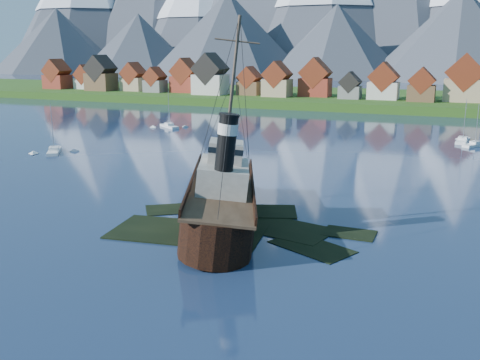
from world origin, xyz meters
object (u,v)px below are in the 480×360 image
at_px(sailboat_c, 169,127).
at_px(sailboat_e, 463,141).
at_px(sailboat_d, 475,145).
at_px(sailboat_a, 54,152).
at_px(tugboat_wreck, 223,196).

distance_m(sailboat_c, sailboat_e, 76.50).
bearing_deg(sailboat_c, sailboat_e, -50.90).
bearing_deg(sailboat_d, sailboat_a, -119.90).
xyz_separation_m(sailboat_a, sailboat_c, (3.63, 42.29, 0.00)).
bearing_deg(sailboat_d, sailboat_e, 149.85).
height_order(tugboat_wreck, sailboat_a, tugboat_wreck).
bearing_deg(sailboat_a, sailboat_d, -7.98).
height_order(tugboat_wreck, sailboat_c, tugboat_wreck).
distance_m(sailboat_a, sailboat_d, 92.84).
distance_m(sailboat_c, sailboat_d, 78.90).
bearing_deg(sailboat_e, sailboat_c, -169.64).
distance_m(tugboat_wreck, sailboat_e, 81.20).
xyz_separation_m(sailboat_c, sailboat_d, (78.90, 0.22, -0.01)).
distance_m(tugboat_wreck, sailboat_c, 86.07).
distance_m(tugboat_wreck, sailboat_d, 77.43).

